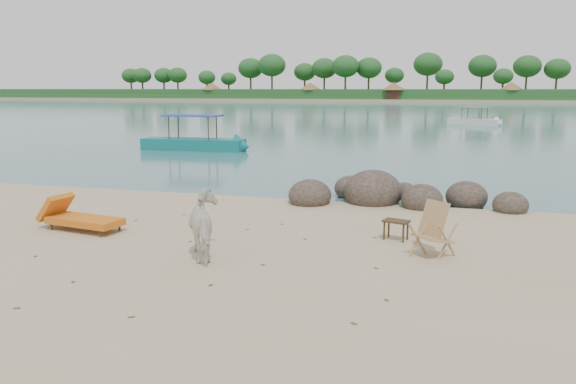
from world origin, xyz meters
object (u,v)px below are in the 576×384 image
Objects in this scene: lounge_chair at (85,217)px; boat_near at (193,121)px; side_table at (396,231)px; deck_chair at (433,232)px; boulders at (389,195)px; cow at (207,226)px.

boat_near is at bearing 116.36° from lounge_chair.
side_table is 0.08× the size of boat_near.
boat_near is at bearing 172.02° from deck_chair.
deck_chair is at bearing -36.27° from side_table.
boulders is 4.11m from side_table.
lounge_chair reaches higher than side_table.
deck_chair is (1.34, -5.09, 0.29)m from boulders.
boulders is 8.24m from lounge_chair.
boulders is 12.14× the size of side_table.
cow is at bearing -130.39° from side_table.
side_table is (3.40, 2.24, -0.42)m from cow.
deck_chair is at bearing 9.71° from lounge_chair.
boulders is 1.03× the size of boat_near.
cow reaches higher than side_table.
boat_near reaches higher than deck_chair.
boulders reaches higher than lounge_chair.
deck_chair reaches higher than side_table.
cow is at bearing -119.23° from deck_chair.
boat_near is at bearing -97.15° from cow.
deck_chair is (7.74, 0.08, 0.18)m from lounge_chair.
cow is 1.45× the size of deck_chair.
boat_near is at bearing 143.68° from side_table.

